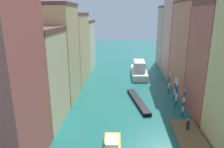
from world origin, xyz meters
TOP-DOWN VIEW (x-y plane):
  - ground_plane at (0.00, 24.50)m, footprint 154.00×154.00m
  - building_left_1 at (-12.51, 10.80)m, footprint 7.05×8.43m
  - building_left_2 at (-12.51, 19.48)m, footprint 7.05×8.17m
  - building_left_3 at (-12.51, 29.55)m, footprint 7.05×11.40m
  - building_left_4 at (-12.51, 40.69)m, footprint 7.05×10.87m
  - building_right_1 at (12.51, 13.83)m, footprint 7.05×8.16m
  - building_right_2 at (12.51, 24.05)m, footprint 7.05×12.12m
  - building_right_3 at (12.51, 35.33)m, footprint 7.05×9.83m
  - building_right_4 at (12.51, 44.74)m, footprint 7.05×8.17m
  - waterfront_dock at (7.15, 7.99)m, footprint 3.21×6.73m
  - person_on_dock at (7.27, 8.87)m, footprint 0.36×0.36m
  - mooring_pole_0 at (7.90, 13.36)m, footprint 0.31×0.31m
  - mooring_pole_1 at (7.55, 16.26)m, footprint 0.34×0.34m
  - mooring_pole_2 at (8.02, 19.25)m, footprint 0.27×0.27m
  - mooring_pole_3 at (7.64, 22.22)m, footprint 0.27×0.27m
  - vaporetto_white at (2.97, 33.95)m, footprint 3.43×10.71m
  - gondola_black at (1.71, 17.89)m, footprint 3.42×10.34m
  - motorboat_0 at (-1.96, 4.51)m, footprint 1.98×5.58m

SIDE VIEW (x-z plane):
  - ground_plane at x=0.00m, z-range 0.00..0.00m
  - waterfront_dock at x=7.15m, z-range 0.00..0.50m
  - gondola_black at x=1.71m, z-range 0.00..0.54m
  - motorboat_0 at x=-1.96m, z-range -0.25..1.41m
  - person_on_dock at x=7.27m, z-range 0.45..1.91m
  - vaporetto_white at x=2.97m, z-range -0.42..3.14m
  - mooring_pole_0 at x=7.90m, z-range 0.05..4.12m
  - mooring_pole_2 at x=8.02m, z-range 0.04..4.36m
  - mooring_pole_3 at x=7.64m, z-range 0.04..4.66m
  - mooring_pole_1 at x=7.55m, z-range 0.05..5.24m
  - building_left_4 at x=-12.51m, z-range 0.01..12.80m
  - building_left_1 at x=-12.51m, z-range 0.01..12.81m
  - building_left_3 at x=-12.51m, z-range 0.01..14.60m
  - building_left_2 at x=-12.51m, z-range 0.01..16.11m
  - building_right_1 at x=12.51m, z-range 0.01..16.22m
  - building_right_4 at x=12.51m, z-range 0.01..16.41m
  - building_right_2 at x=12.51m, z-range 0.01..16.73m
  - building_right_3 at x=12.51m, z-range 0.01..18.36m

